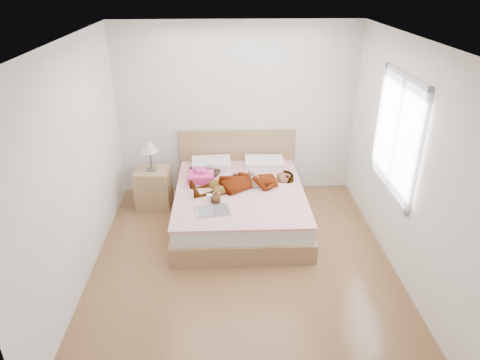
{
  "coord_description": "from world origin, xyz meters",
  "views": [
    {
      "loc": [
        -0.21,
        -4.23,
        3.21
      ],
      "look_at": [
        0.0,
        0.85,
        0.7
      ],
      "focal_mm": 32.0,
      "sensor_mm": 36.0,
      "label": 1
    }
  ],
  "objects": [
    {
      "name": "hair",
      "position": [
        -0.5,
        1.49,
        0.55
      ],
      "size": [
        0.62,
        0.7,
        0.09
      ],
      "primitive_type": "ellipsoid",
      "rotation": [
        0.0,
        0.0,
        -0.27
      ],
      "color": "black",
      "rests_on": "bed"
    },
    {
      "name": "ground",
      "position": [
        0.0,
        0.0,
        0.0
      ],
      "size": [
        4.0,
        4.0,
        0.0
      ],
      "primitive_type": "plane",
      "color": "#4F3318",
      "rests_on": "ground"
    },
    {
      "name": "room_shell",
      "position": [
        1.77,
        0.3,
        1.5
      ],
      "size": [
        4.0,
        4.0,
        4.0
      ],
      "color": "white",
      "rests_on": "ground"
    },
    {
      "name": "woman",
      "position": [
        0.07,
        1.04,
        0.61
      ],
      "size": [
        1.59,
        0.92,
        0.21
      ],
      "primitive_type": "imported",
      "rotation": [
        0.0,
        0.0,
        -1.32
      ],
      "color": "white",
      "rests_on": "bed"
    },
    {
      "name": "magazine",
      "position": [
        -0.35,
        0.37,
        0.52
      ],
      "size": [
        0.48,
        0.36,
        0.03
      ],
      "color": "silver",
      "rests_on": "bed"
    },
    {
      "name": "bed",
      "position": [
        0.0,
        1.04,
        0.28
      ],
      "size": [
        1.8,
        2.08,
        1.0
      ],
      "color": "olive",
      "rests_on": "ground"
    },
    {
      "name": "coffee_mug",
      "position": [
        -0.4,
        0.64,
        0.56
      ],
      "size": [
        0.12,
        0.09,
        0.09
      ],
      "color": "white",
      "rests_on": "bed"
    },
    {
      "name": "nightstand",
      "position": [
        -1.26,
        1.43,
        0.35
      ],
      "size": [
        0.51,
        0.46,
        1.06
      ],
      "color": "olive",
      "rests_on": "ground"
    },
    {
      "name": "phone",
      "position": [
        -0.43,
        1.44,
        0.71
      ],
      "size": [
        0.07,
        0.11,
        0.06
      ],
      "primitive_type": "cube",
      "rotation": [
        0.44,
        0.0,
        0.25
      ],
      "color": "silver",
      "rests_on": "bed"
    },
    {
      "name": "towel",
      "position": [
        -0.54,
        1.24,
        0.59
      ],
      "size": [
        0.37,
        0.32,
        0.19
      ],
      "color": "#F0419E",
      "rests_on": "bed"
    },
    {
      "name": "plush_toy",
      "position": [
        -0.32,
        0.6,
        0.57
      ],
      "size": [
        0.14,
        0.2,
        0.11
      ],
      "color": "black",
      "rests_on": "bed"
    }
  ]
}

